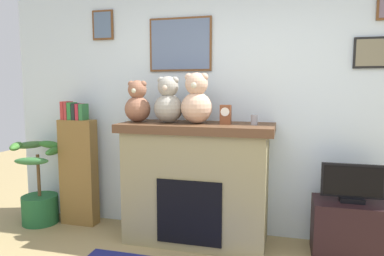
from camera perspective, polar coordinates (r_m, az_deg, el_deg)
name	(u,v)px	position (r m, az deg, el deg)	size (l,w,h in m)	color
back_wall	(242,108)	(3.64, 8.09, 3.28)	(5.20, 0.15, 2.60)	silver
fireplace	(197,182)	(3.49, 0.75, -8.75)	(1.47, 0.63, 1.17)	#8C8158
bookshelf	(78,168)	(4.09, -17.92, -6.16)	(0.40, 0.16, 1.36)	brown
potted_plant	(39,195)	(4.34, -23.49, -9.94)	(0.60, 0.58, 0.92)	#1E592D
tv_stand	(350,230)	(3.53, 24.21, -14.83)	(0.64, 0.40, 0.52)	black
television	(352,184)	(3.40, 24.55, -8.27)	(0.52, 0.14, 0.34)	black
candle_jar	(254,120)	(3.27, 10.04, 1.29)	(0.06, 0.06, 0.09)	gray
mantel_clock	(226,115)	(3.29, 5.46, 2.18)	(0.10, 0.08, 0.18)	brown
teddy_bear_grey	(138,103)	(3.54, -8.82, 3.98)	(0.26, 0.26, 0.41)	#905E45
teddy_bear_brown	(168,102)	(3.43, -3.88, 4.24)	(0.28, 0.28, 0.45)	#9B968A
teddy_bear_tan	(196,101)	(3.35, 0.73, 4.44)	(0.30, 0.30, 0.48)	#CEA689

